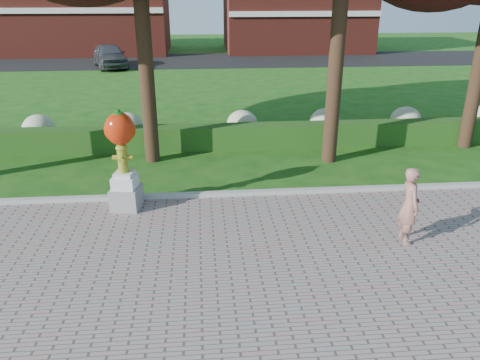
# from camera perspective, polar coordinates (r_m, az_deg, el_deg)

# --- Properties ---
(ground) EXTENTS (100.00, 100.00, 0.00)m
(ground) POSITION_cam_1_polar(r_m,az_deg,el_deg) (9.46, -1.38, -9.60)
(ground) COLOR #164C13
(ground) RESTS_ON ground
(curb) EXTENTS (40.00, 0.18, 0.15)m
(curb) POSITION_cam_1_polar(r_m,az_deg,el_deg) (12.08, -2.30, -1.78)
(curb) COLOR #ADADA5
(curb) RESTS_ON ground
(lawn_hedge) EXTENTS (24.00, 0.70, 0.80)m
(lawn_hedge) POSITION_cam_1_polar(r_m,az_deg,el_deg) (15.72, -3.05, 5.24)
(lawn_hedge) COLOR #1D4614
(lawn_hedge) RESTS_ON ground
(hydrangea_row) EXTENTS (20.10, 1.10, 0.99)m
(hydrangea_row) POSITION_cam_1_polar(r_m,az_deg,el_deg) (16.66, -1.22, 6.79)
(hydrangea_row) COLOR #B4B88C
(hydrangea_row) RESTS_ON ground
(street) EXTENTS (50.00, 8.00, 0.02)m
(street) POSITION_cam_1_polar(r_m,az_deg,el_deg) (36.37, -4.33, 14.33)
(street) COLOR black
(street) RESTS_ON ground
(building_left) EXTENTS (14.00, 8.00, 7.00)m
(building_left) POSITION_cam_1_polar(r_m,az_deg,el_deg) (43.11, -18.84, 19.18)
(building_left) COLOR maroon
(building_left) RESTS_ON ground
(building_right) EXTENTS (12.00, 8.00, 6.40)m
(building_right) POSITION_cam_1_polar(r_m,az_deg,el_deg) (42.91, 6.80, 19.73)
(building_right) COLOR maroon
(building_right) RESTS_ON ground
(hydrant_sculpture) EXTENTS (0.77, 0.77, 2.44)m
(hydrant_sculpture) POSITION_cam_1_polar(r_m,az_deg,el_deg) (11.29, -14.13, 2.66)
(hydrant_sculpture) COLOR gray
(hydrant_sculpture) RESTS_ON walkway
(woman) EXTENTS (0.41, 0.61, 1.65)m
(woman) POSITION_cam_1_polar(r_m,az_deg,el_deg) (10.24, 19.95, -2.93)
(woman) COLOR #A36B5D
(woman) RESTS_ON walkway
(parked_car) EXTENTS (3.24, 5.01, 1.59)m
(parked_car) POSITION_cam_1_polar(r_m,az_deg,el_deg) (34.04, -15.61, 14.43)
(parked_car) COLOR #464A4F
(parked_car) RESTS_ON street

